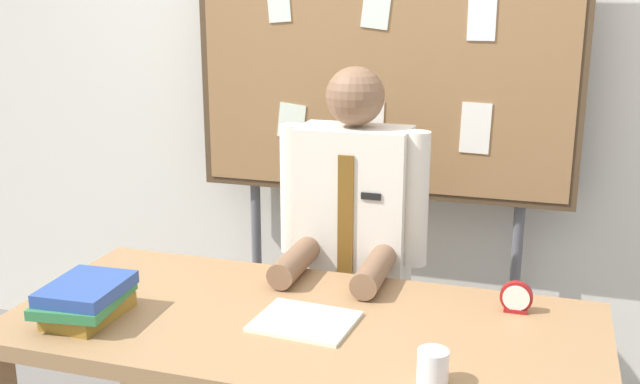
{
  "coord_description": "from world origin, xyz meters",
  "views": [
    {
      "loc": [
        0.66,
        -1.92,
        1.69
      ],
      "look_at": [
        0.0,
        0.18,
        1.1
      ],
      "focal_mm": 41.63,
      "sensor_mm": 36.0,
      "label": 1
    }
  ],
  "objects": [
    {
      "name": "back_wall",
      "position": [
        0.0,
        1.2,
        1.35
      ],
      "size": [
        6.4,
        0.08,
        2.7
      ],
      "primitive_type": "cube",
      "color": "silver",
      "rests_on": "ground_plane"
    },
    {
      "name": "desk",
      "position": [
        0.0,
        0.0,
        0.66
      ],
      "size": [
        1.76,
        0.81,
        0.75
      ],
      "color": "#9E754C",
      "rests_on": "ground_plane"
    },
    {
      "name": "person",
      "position": [
        0.0,
        0.58,
        0.67
      ],
      "size": [
        0.55,
        0.56,
        1.45
      ],
      "color": "#2D2D33",
      "rests_on": "ground_plane"
    },
    {
      "name": "bulletin_board",
      "position": [
        0.0,
        1.0,
        1.39
      ],
      "size": [
        1.56,
        0.09,
        1.95
      ],
      "color": "#4C3823",
      "rests_on": "ground_plane"
    },
    {
      "name": "book_stack",
      "position": [
        -0.62,
        -0.18,
        0.81
      ],
      "size": [
        0.25,
        0.31,
        0.12
      ],
      "color": "olive",
      "rests_on": "desk"
    },
    {
      "name": "open_notebook",
      "position": [
        0.01,
        -0.02,
        0.75
      ],
      "size": [
        0.3,
        0.26,
        0.01
      ],
      "primitive_type": "cube",
      "rotation": [
        0.0,
        0.0,
        -0.07
      ],
      "color": "silver",
      "rests_on": "desk"
    },
    {
      "name": "desk_clock",
      "position": [
        0.6,
        0.25,
        0.79
      ],
      "size": [
        0.1,
        0.04,
        0.1
      ],
      "color": "maroon",
      "rests_on": "desk"
    },
    {
      "name": "coffee_mug",
      "position": [
        0.43,
        -0.25,
        0.79
      ],
      "size": [
        0.08,
        0.08,
        0.09
      ],
      "primitive_type": "cylinder",
      "color": "white",
      "rests_on": "desk"
    }
  ]
}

